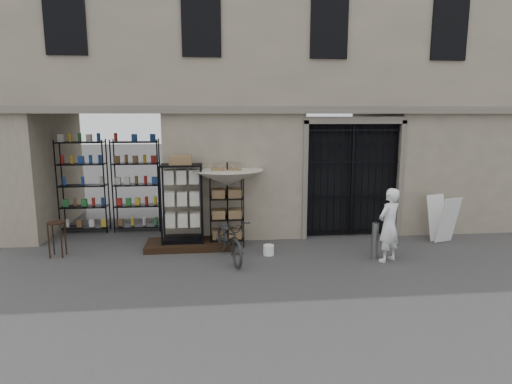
{
  "coord_description": "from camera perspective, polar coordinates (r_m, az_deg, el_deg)",
  "views": [
    {
      "loc": [
        -1.83,
        -8.39,
        3.12
      ],
      "look_at": [
        -0.8,
        1.4,
        1.35
      ],
      "focal_mm": 30.0,
      "sensor_mm": 36.0,
      "label": 1
    }
  ],
  "objects": [
    {
      "name": "easel_sign",
      "position": [
        11.59,
        23.6,
        -3.29
      ],
      "size": [
        0.7,
        0.75,
        1.14
      ],
      "rotation": [
        0.0,
        0.0,
        0.3
      ],
      "color": "silver",
      "rests_on": "ground"
    },
    {
      "name": "main_building",
      "position": [
        12.6,
        2.48,
        16.47
      ],
      "size": [
        14.0,
        4.0,
        9.0
      ],
      "primitive_type": "cube",
      "color": "gray",
      "rests_on": "ground"
    },
    {
      "name": "market_umbrella",
      "position": [
        10.18,
        -3.86,
        2.49
      ],
      "size": [
        1.84,
        1.86,
        2.45
      ],
      "rotation": [
        0.0,
        0.0,
        -0.27
      ],
      "color": "black",
      "rests_on": "ground"
    },
    {
      "name": "steel_bollard",
      "position": [
        9.81,
        15.56,
        -6.27
      ],
      "size": [
        0.18,
        0.18,
        0.81
      ],
      "primitive_type": "cylinder",
      "rotation": [
        0.0,
        0.0,
        -0.22
      ],
      "color": "slate",
      "rests_on": "ground"
    },
    {
      "name": "bicycle",
      "position": [
        9.54,
        -3.52,
        -8.91
      ],
      "size": [
        0.83,
        1.06,
        1.78
      ],
      "primitive_type": "imported",
      "rotation": [
        0.0,
        0.0,
        0.25
      ],
      "color": "black",
      "rests_on": "ground"
    },
    {
      "name": "step_platform",
      "position": [
        10.41,
        -8.95,
        -6.94
      ],
      "size": [
        2.0,
        0.9,
        0.15
      ],
      "primitive_type": "cube",
      "color": "black",
      "rests_on": "ground"
    },
    {
      "name": "wire_rack",
      "position": [
        10.34,
        -3.94,
        -2.37
      ],
      "size": [
        0.94,
        0.83,
        1.79
      ],
      "rotation": [
        0.0,
        0.0,
        0.41
      ],
      "color": "black",
      "rests_on": "ground"
    },
    {
      "name": "shop_recess",
      "position": [
        11.61,
        -19.24,
        1.6
      ],
      "size": [
        3.0,
        1.7,
        3.0
      ],
      "primitive_type": "cube",
      "color": "black",
      "rests_on": "ground"
    },
    {
      "name": "ground",
      "position": [
        9.13,
        6.01,
        -9.83
      ],
      "size": [
        80.0,
        80.0,
        0.0
      ],
      "primitive_type": "plane",
      "color": "black",
      "rests_on": "ground"
    },
    {
      "name": "iron_gate",
      "position": [
        11.37,
        12.42,
        1.76
      ],
      "size": [
        2.5,
        0.21,
        3.0
      ],
      "color": "black",
      "rests_on": "ground"
    },
    {
      "name": "shop_shelving",
      "position": [
        12.14,
        -18.88,
        0.78
      ],
      "size": [
        2.7,
        0.5,
        2.5
      ],
      "primitive_type": "cube",
      "color": "black",
      "rests_on": "ground"
    },
    {
      "name": "display_cabinet",
      "position": [
        10.23,
        -9.81,
        -2.03
      ],
      "size": [
        0.95,
        0.61,
        2.0
      ],
      "rotation": [
        0.0,
        0.0,
        0.04
      ],
      "color": "black",
      "rests_on": "step_platform"
    },
    {
      "name": "shopkeeper",
      "position": [
        9.84,
        17.05,
        -8.75
      ],
      "size": [
        1.31,
        1.68,
        0.38
      ],
      "primitive_type": "imported",
      "rotation": [
        0.0,
        0.0,
        3.67
      ],
      "color": "white",
      "rests_on": "ground"
    },
    {
      "name": "white_bucket",
      "position": [
        9.76,
        1.69,
        -7.74
      ],
      "size": [
        0.29,
        0.29,
        0.23
      ],
      "primitive_type": "cylinder",
      "rotation": [
        0.0,
        0.0,
        0.26
      ],
      "color": "white",
      "rests_on": "ground"
    },
    {
      "name": "wooden_stool",
      "position": [
        10.56,
        -25.0,
        -5.61
      ],
      "size": [
        0.45,
        0.45,
        0.79
      ],
      "rotation": [
        0.0,
        0.0,
        -0.23
      ],
      "color": "black",
      "rests_on": "ground"
    }
  ]
}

